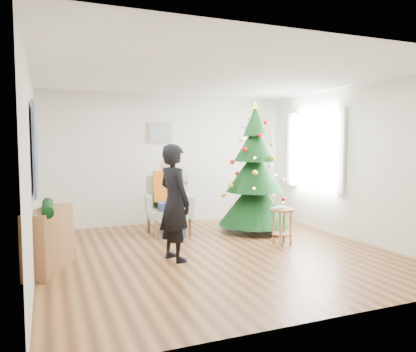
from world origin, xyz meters
name	(u,v)px	position (x,y,z in m)	size (l,w,h in m)	color
floor	(217,252)	(0.00, 0.00, 0.00)	(5.00, 5.00, 0.00)	brown
ceiling	(217,76)	(0.00, 0.00, 2.60)	(5.00, 5.00, 0.00)	white
wall_back	(169,159)	(0.00, 2.50, 1.30)	(5.00, 5.00, 0.00)	silver
wall_front	(325,180)	(0.00, -2.50, 1.30)	(5.00, 5.00, 0.00)	silver
wall_left	(32,170)	(-2.50, 0.00, 1.30)	(5.00, 5.00, 0.00)	silver
wall_right	(352,163)	(2.50, 0.00, 1.30)	(5.00, 5.00, 0.00)	silver
window_panel	(315,150)	(2.47, 1.00, 1.50)	(0.04, 1.30, 1.40)	white
curtains	(313,150)	(2.44, 1.00, 1.50)	(0.05, 1.75, 1.50)	white
christmas_tree	(255,173)	(1.23, 1.11, 1.08)	(1.33, 1.33, 2.40)	#3F2816
stool	(282,226)	(1.16, 0.04, 0.30)	(0.39, 0.39, 0.59)	brown
laptop	(282,208)	(1.16, 0.04, 0.60)	(0.32, 0.21, 0.03)	silver
armchair	(168,212)	(-0.31, 1.50, 0.39)	(0.92, 0.87, 1.04)	#9CAC8B
seated_person	(169,195)	(-0.32, 1.44, 0.70)	(0.51, 0.70, 1.36)	navy
standing_man	(174,202)	(-0.69, -0.13, 0.81)	(0.59, 0.39, 1.62)	black
game_controller	(187,183)	(-0.52, -0.16, 1.08)	(0.04, 0.13, 0.04)	white
console	(49,240)	(-2.33, -0.01, 0.40)	(0.30, 1.00, 0.80)	brown
garland	(48,207)	(-2.33, -0.01, 0.82)	(0.14, 0.14, 0.90)	black
tapestry	(35,149)	(-2.46, 0.30, 1.55)	(0.03, 1.50, 1.15)	black
framed_picture	(160,132)	(-0.20, 2.46, 1.85)	(0.52, 0.05, 0.42)	tan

